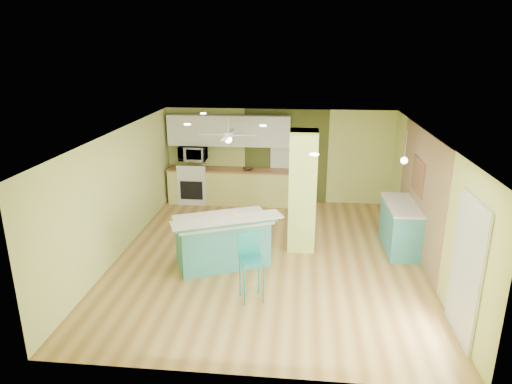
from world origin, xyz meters
TOP-DOWN VIEW (x-y plane):
  - floor at (0.00, 0.00)m, footprint 6.00×7.00m
  - ceiling at (0.00, 0.00)m, footprint 6.00×7.00m
  - wall_back at (0.00, 3.50)m, footprint 6.00×0.01m
  - wall_front at (0.00, -3.50)m, footprint 6.00×0.01m
  - wall_left at (-3.00, 0.00)m, footprint 0.01×7.00m
  - wall_right at (3.00, 0.00)m, footprint 0.01×7.00m
  - wood_panel at (2.99, 0.60)m, footprint 0.02×3.40m
  - olive_accent at (0.20, 3.49)m, footprint 2.20×0.02m
  - interior_door at (0.20, 3.46)m, footprint 0.82×0.05m
  - french_door at (2.97, -2.30)m, footprint 0.04×1.08m
  - column at (0.65, 0.50)m, footprint 0.55×0.55m
  - kitchen_run at (-1.30, 3.20)m, footprint 3.25×0.63m
  - stove at (-2.25, 3.19)m, footprint 0.76×0.66m
  - upper_cabinets at (-1.30, 3.32)m, footprint 3.20×0.34m
  - microwave at (-2.25, 3.20)m, footprint 0.70×0.48m
  - ceiling_fan at (-1.10, 2.00)m, footprint 1.41×1.41m
  - pendant_lamp at (2.65, 0.75)m, footprint 0.14×0.14m
  - wall_decor at (2.96, 0.80)m, footprint 0.03×0.90m
  - peninsula at (-0.85, -0.41)m, footprint 2.18×1.76m
  - bar_stool at (-0.18, -1.57)m, footprint 0.49×0.49m
  - side_counter at (2.70, 0.68)m, footprint 0.65×1.54m
  - fruit_bowl at (-0.79, 3.13)m, footprint 0.32×0.32m
  - canister at (-0.57, -0.52)m, footprint 0.17×0.17m

SIDE VIEW (x-z plane):
  - floor at x=0.00m, z-range -0.01..0.00m
  - stove at x=-2.25m, z-range -0.08..1.00m
  - kitchen_run at x=-1.30m, z-range 0.00..0.94m
  - side_counter at x=2.70m, z-range 0.00..0.99m
  - peninsula at x=-0.85m, z-range -0.04..1.05m
  - bar_stool at x=-0.18m, z-range 0.19..1.35m
  - fruit_bowl at x=-0.79m, z-range 0.94..1.00m
  - interior_door at x=0.20m, z-range 0.00..2.00m
  - canister at x=-0.57m, z-range 0.94..1.10m
  - french_door at x=2.97m, z-range 0.00..2.10m
  - wall_back at x=0.00m, z-range 0.00..2.50m
  - wall_front at x=0.00m, z-range 0.00..2.50m
  - wall_left at x=-3.00m, z-range 0.00..2.50m
  - wall_right at x=3.00m, z-range 0.00..2.50m
  - wood_panel at x=2.99m, z-range 0.00..2.50m
  - olive_accent at x=0.20m, z-range 0.00..2.50m
  - column at x=0.65m, z-range 0.00..2.50m
  - microwave at x=-2.25m, z-range 1.16..1.55m
  - wall_decor at x=2.96m, z-range 1.20..1.90m
  - pendant_lamp at x=2.65m, z-range 1.54..2.23m
  - upper_cabinets at x=-1.30m, z-range 1.55..2.35m
  - ceiling_fan at x=-1.10m, z-range 1.77..2.38m
  - ceiling at x=0.00m, z-range 2.50..2.51m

